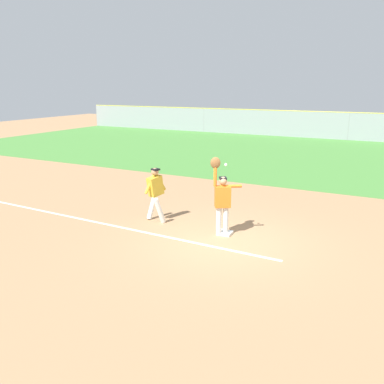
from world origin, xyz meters
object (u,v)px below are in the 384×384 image
baseball (226,165)px  parked_car_green (220,121)px  parked_car_black (274,124)px  parked_car_blue (333,126)px  first_base (225,233)px  runner (155,191)px  fielder (222,198)px

baseball → parked_car_green: 30.91m
parked_car_green → parked_car_black: bearing=-10.3°
baseball → parked_car_blue: 27.75m
first_base → runner: runner is taller
runner → parked_car_black: size_ratio=0.38×
parked_car_green → parked_car_blue: 10.97m
parked_car_green → parked_car_blue: (10.95, -0.54, 0.00)m
first_base → parked_car_green: bearing=114.1°
first_base → baseball: size_ratio=5.14×
baseball → parked_car_black: (-6.87, 27.71, -1.42)m
parked_car_green → fielder: bearing=-71.5°
first_base → runner: bearing=178.2°
parked_car_green → parked_car_black: (5.69, -0.49, 0.00)m
fielder → parked_car_green: 30.70m
fielder → parked_car_black: fielder is taller
first_base → parked_car_blue: size_ratio=0.09×
runner → fielder: bearing=13.2°
first_base → parked_car_blue: (-1.54, 27.42, 0.63)m
fielder → parked_car_blue: size_ratio=0.51×
fielder → runner: fielder is taller
fielder → parked_car_green: fielder is taller
parked_car_black → parked_car_blue: size_ratio=1.02×
fielder → baseball: (0.15, -0.13, 0.98)m
fielder → parked_car_black: size_ratio=0.51×
runner → baseball: (2.49, -0.32, 1.10)m
parked_car_black → runner: bearing=-77.2°
first_base → runner: (-2.42, 0.08, 0.96)m
first_base → baseball: 2.07m
fielder → baseball: bearing=-162.2°
fielder → parked_car_black: (-6.72, 27.58, -0.45)m
runner → first_base: bearing=16.2°
first_base → parked_car_blue: parked_car_blue is taller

